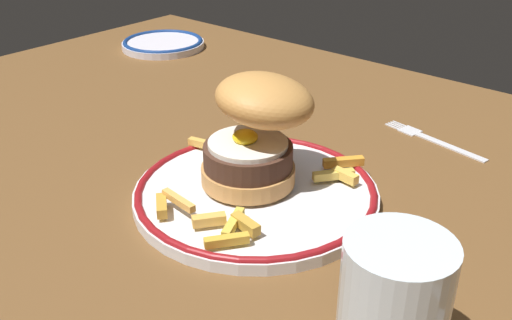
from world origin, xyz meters
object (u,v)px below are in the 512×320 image
at_px(side_plate, 163,44).
at_px(fork, 432,139).
at_px(water_glass, 392,313).
at_px(burger, 257,129).
at_px(dinner_plate, 256,192).

distance_m(side_plate, fork, 0.56).
height_order(water_glass, fork, water_glass).
bearing_deg(burger, water_glass, -28.13).
relative_size(dinner_plate, fork, 1.75).
relative_size(water_glass, fork, 0.70).
xyz_separation_m(dinner_plate, water_glass, (0.21, -0.11, 0.04)).
bearing_deg(burger, fork, 70.64).
distance_m(burger, side_plate, 0.55).
bearing_deg(dinner_plate, water_glass, -26.63).
distance_m(burger, water_glass, 0.25).
bearing_deg(dinner_plate, burger, 126.92).
xyz_separation_m(burger, fork, (0.08, 0.24, -0.07)).
xyz_separation_m(side_plate, fork, (0.55, -0.04, -0.01)).
distance_m(dinner_plate, burger, 0.07).
distance_m(dinner_plate, water_glass, 0.24).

